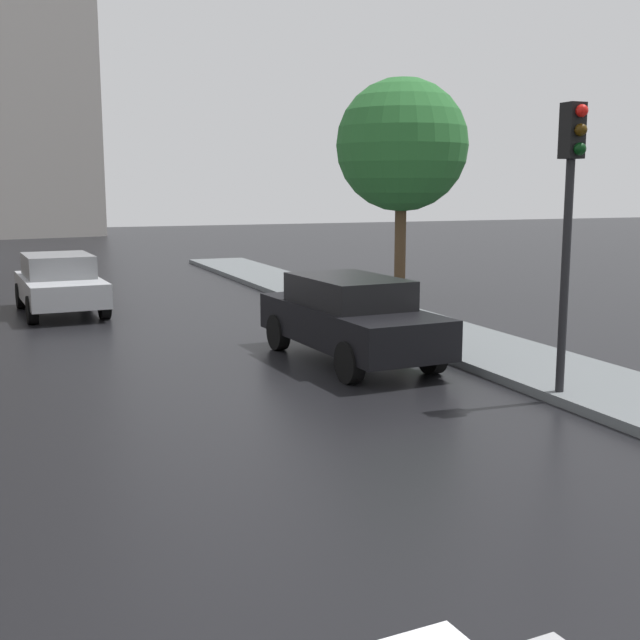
# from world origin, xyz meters

# --- Properties ---
(car_black_near_kerb) EXTENTS (1.96, 4.47, 1.49)m
(car_black_near_kerb) POSITION_xyz_m (2.52, 10.93, 0.79)
(car_black_near_kerb) COLOR black
(car_black_near_kerb) RESTS_ON ground
(car_silver_far_ahead) EXTENTS (1.99, 4.07, 1.41)m
(car_silver_far_ahead) POSITION_xyz_m (-1.78, 18.48, 0.74)
(car_silver_far_ahead) COLOR #B2B5BA
(car_silver_far_ahead) RESTS_ON ground
(traffic_light) EXTENTS (0.26, 0.39, 4.02)m
(traffic_light) POSITION_xyz_m (4.22, 7.31, 2.95)
(traffic_light) COLOR black
(traffic_light) RESTS_ON sidewalk_strip
(street_tree_near) EXTENTS (3.51, 3.51, 5.87)m
(street_tree_near) POSITION_xyz_m (7.00, 17.61, 4.10)
(street_tree_near) COLOR #4C3823
(street_tree_near) RESTS_ON ground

